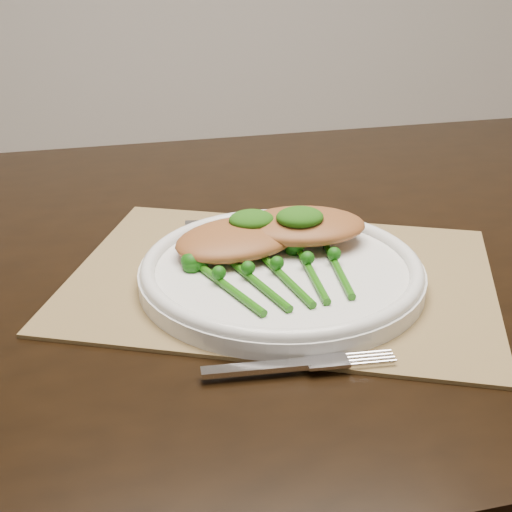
{
  "coord_description": "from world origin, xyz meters",
  "views": [
    {
      "loc": [
        -0.03,
        -0.67,
        1.1
      ],
      "look_at": [
        0.06,
        0.0,
        0.78
      ],
      "focal_mm": 50.0,
      "sensor_mm": 36.0,
      "label": 1
    }
  ],
  "objects": [
    {
      "name": "knife",
      "position": [
        0.07,
        0.14,
        0.76
      ],
      "size": [
        0.19,
        0.03,
        0.01
      ],
      "rotation": [
        0.0,
        0.0,
        -0.09
      ],
      "color": "silver",
      "rests_on": "placemat"
    },
    {
      "name": "dinner_plate",
      "position": [
        0.09,
        -0.01,
        0.77
      ],
      "size": [
        0.3,
        0.3,
        0.03
      ],
      "color": "silver",
      "rests_on": "placemat"
    },
    {
      "name": "placemat",
      "position": [
        0.09,
        0.0,
        0.75
      ],
      "size": [
        0.53,
        0.45,
        0.0
      ],
      "primitive_type": "cube",
      "rotation": [
        0.0,
        0.0,
        -0.33
      ],
      "color": "olive",
      "rests_on": "dining_table"
    },
    {
      "name": "pesto_dollop_right",
      "position": [
        0.11,
        0.03,
        0.81
      ],
      "size": [
        0.05,
        0.04,
        0.02
      ],
      "primitive_type": "ellipsoid",
      "color": "#134009",
      "rests_on": "chicken_fillet_right"
    },
    {
      "name": "fork",
      "position": [
        0.09,
        -0.17,
        0.76
      ],
      "size": [
        0.17,
        0.02,
        0.01
      ],
      "rotation": [
        0.0,
        0.0,
        0.01
      ],
      "color": "silver",
      "rests_on": "placemat"
    },
    {
      "name": "chicken_fillet_right",
      "position": [
        0.12,
        0.05,
        0.79
      ],
      "size": [
        0.15,
        0.11,
        0.03
      ],
      "primitive_type": "ellipsoid",
      "rotation": [
        0.0,
        0.0,
        -0.05
      ],
      "color": "#96582B",
      "rests_on": "dinner_plate"
    },
    {
      "name": "broccolini_bundle",
      "position": [
        0.08,
        -0.04,
        0.78
      ],
      "size": [
        0.17,
        0.19,
        0.04
      ],
      "rotation": [
        0.0,
        0.0,
        0.22
      ],
      "color": "#19580B",
      "rests_on": "dinner_plate"
    },
    {
      "name": "chicken_fillet_left",
      "position": [
        0.05,
        0.03,
        0.79
      ],
      "size": [
        0.17,
        0.15,
        0.03
      ],
      "primitive_type": "ellipsoid",
      "rotation": [
        0.0,
        0.0,
        0.41
      ],
      "color": "#96582B",
      "rests_on": "dinner_plate"
    },
    {
      "name": "pesto_dollop_left",
      "position": [
        0.06,
        0.05,
        0.8
      ],
      "size": [
        0.05,
        0.04,
        0.02
      ],
      "primitive_type": "ellipsoid",
      "color": "#134009",
      "rests_on": "chicken_fillet_left"
    },
    {
      "name": "dining_table",
      "position": [
        0.13,
        0.11,
        0.38
      ],
      "size": [
        1.68,
        1.06,
        0.75
      ],
      "rotation": [
        0.0,
        0.0,
        0.1
      ],
      "color": "black",
      "rests_on": "ground"
    }
  ]
}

